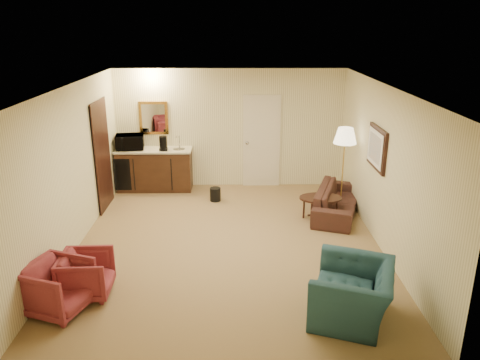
# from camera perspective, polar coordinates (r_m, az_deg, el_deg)

# --- Properties ---
(ground) EXTENTS (6.00, 6.00, 0.00)m
(ground) POSITION_cam_1_polar(r_m,az_deg,el_deg) (7.91, -1.39, -7.80)
(ground) COLOR #9A7E4E
(ground) RESTS_ON ground
(room_walls) EXTENTS (5.02, 6.01, 2.61)m
(room_walls) POSITION_cam_1_polar(r_m,az_deg,el_deg) (8.06, -2.11, 5.69)
(room_walls) COLOR beige
(room_walls) RESTS_ON ground
(wetbar_cabinet) EXTENTS (1.64, 0.58, 0.92)m
(wetbar_cabinet) POSITION_cam_1_polar(r_m,az_deg,el_deg) (10.42, -10.35, 1.29)
(wetbar_cabinet) COLOR #381F11
(wetbar_cabinet) RESTS_ON ground
(sofa) EXTENTS (1.09, 1.90, 0.71)m
(sofa) POSITION_cam_1_polar(r_m,az_deg,el_deg) (9.16, 11.78, -1.96)
(sofa) COLOR black
(sofa) RESTS_ON ground
(teal_armchair) EXTENTS (1.02, 1.25, 0.94)m
(teal_armchair) POSITION_cam_1_polar(r_m,az_deg,el_deg) (6.06, 13.62, -12.25)
(teal_armchair) COLOR #1F464F
(teal_armchair) RESTS_ON ground
(rose_chair_near) EXTENTS (0.64, 0.68, 0.67)m
(rose_chair_near) POSITION_cam_1_polar(r_m,az_deg,el_deg) (6.74, -18.24, -10.67)
(rose_chair_near) COLOR maroon
(rose_chair_near) RESTS_ON ground
(rose_chair_far) EXTENTS (0.88, 0.90, 0.74)m
(rose_chair_far) POSITION_cam_1_polar(r_m,az_deg,el_deg) (6.50, -21.38, -11.85)
(rose_chair_far) COLOR maroon
(rose_chair_far) RESTS_ON ground
(coffee_table) EXTENTS (0.91, 0.74, 0.45)m
(coffee_table) POSITION_cam_1_polar(r_m,az_deg,el_deg) (8.87, 9.73, -3.42)
(coffee_table) COLOR black
(coffee_table) RESTS_ON ground
(floor_lamp) EXTENTS (0.49, 0.49, 1.65)m
(floor_lamp) POSITION_cam_1_polar(r_m,az_deg,el_deg) (9.26, 12.42, 1.30)
(floor_lamp) COLOR gold
(floor_lamp) RESTS_ON ground
(waste_bin) EXTENTS (0.28, 0.28, 0.28)m
(waste_bin) POSITION_cam_1_polar(r_m,az_deg,el_deg) (9.70, -3.03, -1.76)
(waste_bin) COLOR black
(waste_bin) RESTS_ON ground
(microwave) EXTENTS (0.62, 0.40, 0.40)m
(microwave) POSITION_cam_1_polar(r_m,az_deg,el_deg) (10.33, -13.31, 4.73)
(microwave) COLOR black
(microwave) RESTS_ON wetbar_cabinet
(coffee_maker) EXTENTS (0.20, 0.20, 0.31)m
(coffee_maker) POSITION_cam_1_polar(r_m,az_deg,el_deg) (10.10, -9.34, 4.42)
(coffee_maker) COLOR black
(coffee_maker) RESTS_ON wetbar_cabinet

